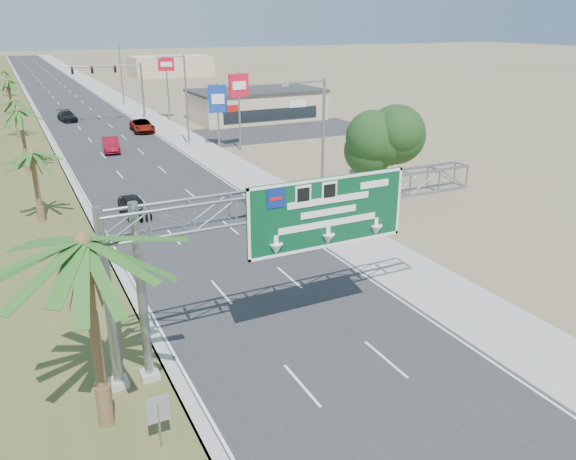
# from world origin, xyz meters

# --- Properties ---
(road) EXTENTS (12.00, 300.00, 0.02)m
(road) POSITION_xyz_m (0.00, 110.00, 0.01)
(road) COLOR #28282B
(road) RESTS_ON ground
(sidewalk_right) EXTENTS (4.00, 300.00, 0.10)m
(sidewalk_right) POSITION_xyz_m (8.50, 110.00, 0.05)
(sidewalk_right) COLOR #9E9B93
(sidewalk_right) RESTS_ON ground
(median_grass) EXTENTS (7.00, 300.00, 0.12)m
(median_grass) POSITION_xyz_m (-10.00, 110.00, 0.06)
(median_grass) COLOR #445224
(median_grass) RESTS_ON ground
(sign_gantry) EXTENTS (16.75, 1.24, 7.50)m
(sign_gantry) POSITION_xyz_m (-1.06, 9.93, 6.06)
(sign_gantry) COLOR gray
(sign_gantry) RESTS_ON ground
(palm_near) EXTENTS (5.70, 5.70, 8.35)m
(palm_near) POSITION_xyz_m (-9.20, 8.00, 6.93)
(palm_near) COLOR brown
(palm_near) RESTS_ON ground
(palm_row_b) EXTENTS (3.99, 3.99, 5.95)m
(palm_row_b) POSITION_xyz_m (-9.50, 32.00, 4.90)
(palm_row_b) COLOR brown
(palm_row_b) RESTS_ON ground
(palm_row_c) EXTENTS (3.99, 3.99, 6.75)m
(palm_row_c) POSITION_xyz_m (-9.50, 48.00, 5.66)
(palm_row_c) COLOR brown
(palm_row_c) RESTS_ON ground
(palm_row_d) EXTENTS (3.99, 3.99, 5.45)m
(palm_row_d) POSITION_xyz_m (-9.50, 66.00, 4.42)
(palm_row_d) COLOR brown
(palm_row_d) RESTS_ON ground
(palm_row_e) EXTENTS (3.99, 3.99, 6.15)m
(palm_row_e) POSITION_xyz_m (-9.50, 85.00, 5.09)
(palm_row_e) COLOR brown
(palm_row_e) RESTS_ON ground
(palm_row_f) EXTENTS (3.99, 3.99, 5.75)m
(palm_row_f) POSITION_xyz_m (-9.50, 110.00, 4.71)
(palm_row_f) COLOR brown
(palm_row_f) RESTS_ON ground
(streetlight_near) EXTENTS (3.27, 0.44, 10.00)m
(streetlight_near) POSITION_xyz_m (7.30, 22.00, 4.69)
(streetlight_near) COLOR gray
(streetlight_near) RESTS_ON ground
(streetlight_mid) EXTENTS (3.27, 0.44, 10.00)m
(streetlight_mid) POSITION_xyz_m (7.30, 52.00, 4.69)
(streetlight_mid) COLOR gray
(streetlight_mid) RESTS_ON ground
(streetlight_far) EXTENTS (3.27, 0.44, 10.00)m
(streetlight_far) POSITION_xyz_m (7.30, 88.00, 4.69)
(streetlight_far) COLOR gray
(streetlight_far) RESTS_ON ground
(signal_mast) EXTENTS (10.28, 0.71, 8.00)m
(signal_mast) POSITION_xyz_m (5.17, 71.97, 4.85)
(signal_mast) COLOR gray
(signal_mast) RESTS_ON ground
(store_building) EXTENTS (18.00, 10.00, 4.00)m
(store_building) POSITION_xyz_m (22.00, 66.00, 2.00)
(store_building) COLOR tan
(store_building) RESTS_ON ground
(oak_near) EXTENTS (4.50, 4.50, 6.80)m
(oak_near) POSITION_xyz_m (15.00, 26.00, 4.53)
(oak_near) COLOR brown
(oak_near) RESTS_ON ground
(oak_far) EXTENTS (3.50, 3.50, 5.60)m
(oak_far) POSITION_xyz_m (18.00, 30.00, 3.82)
(oak_far) COLOR brown
(oak_far) RESTS_ON ground
(median_signback_a) EXTENTS (0.75, 0.08, 2.08)m
(median_signback_a) POSITION_xyz_m (-7.80, 6.00, 1.45)
(median_signback_a) COLOR gray
(median_signback_a) RESTS_ON ground
(median_signback_b) EXTENTS (0.75, 0.08, 2.08)m
(median_signback_b) POSITION_xyz_m (-8.50, 18.00, 1.45)
(median_signback_b) COLOR gray
(median_signback_b) RESTS_ON ground
(building_distant_right) EXTENTS (20.00, 12.00, 5.00)m
(building_distant_right) POSITION_xyz_m (30.00, 140.00, 2.50)
(building_distant_right) COLOR tan
(building_distant_right) RESTS_ON ground
(car_left_lane) EXTENTS (1.89, 4.26, 1.42)m
(car_left_lane) POSITION_xyz_m (-3.32, 30.59, 0.71)
(car_left_lane) COLOR black
(car_left_lane) RESTS_ON ground
(car_mid_lane) EXTENTS (2.16, 4.94, 1.58)m
(car_mid_lane) POSITION_xyz_m (-0.88, 53.37, 0.79)
(car_mid_lane) COLOR maroon
(car_mid_lane) RESTS_ON ground
(car_right_lane) EXTENTS (2.94, 5.76, 1.56)m
(car_right_lane) POSITION_xyz_m (4.91, 63.64, 0.78)
(car_right_lane) COLOR gray
(car_right_lane) RESTS_ON ground
(car_far) EXTENTS (2.56, 5.12, 1.43)m
(car_far) POSITION_xyz_m (-2.74, 76.70, 0.71)
(car_far) COLOR black
(car_far) RESTS_ON ground
(pole_sign_red_near) EXTENTS (2.41, 0.83, 8.38)m
(pole_sign_red_near) POSITION_xyz_m (12.07, 47.84, 6.54)
(pole_sign_red_near) COLOR gray
(pole_sign_red_near) RESTS_ON ground
(pole_sign_blue) EXTENTS (2.02, 0.67, 7.13)m
(pole_sign_blue) POSITION_xyz_m (10.39, 50.00, 5.18)
(pole_sign_blue) COLOR gray
(pole_sign_blue) RESTS_ON ground
(pole_sign_red_far) EXTENTS (2.18, 0.98, 8.90)m
(pole_sign_red_far) POSITION_xyz_m (10.41, 70.50, 7.05)
(pole_sign_red_far) COLOR gray
(pole_sign_red_far) RESTS_ON ground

